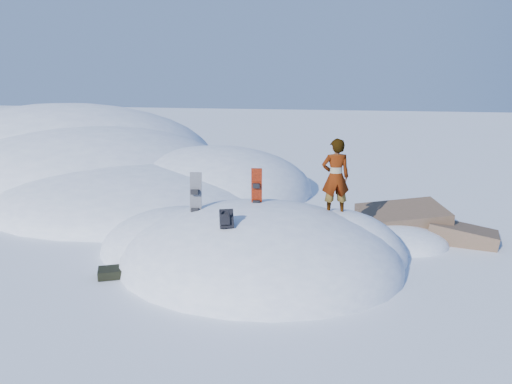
% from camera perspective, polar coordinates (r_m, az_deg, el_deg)
% --- Properties ---
extents(ground, '(120.00, 120.00, 0.00)m').
position_cam_1_polar(ground, '(12.45, 0.34, -8.22)').
color(ground, white).
rests_on(ground, ground).
extents(snow_mound, '(8.00, 6.00, 3.00)m').
position_cam_1_polar(snow_mound, '(12.70, -0.19, -7.78)').
color(snow_mound, white).
rests_on(snow_mound, ground).
extents(snow_ridge, '(21.50, 18.50, 6.40)m').
position_cam_1_polar(snow_ridge, '(25.21, -18.47, 2.02)').
color(snow_ridge, white).
rests_on(snow_ridge, ground).
extents(rock_outcrop, '(4.68, 4.41, 1.68)m').
position_cam_1_polar(rock_outcrop, '(15.10, 16.83, -4.89)').
color(rock_outcrop, brown).
rests_on(rock_outcrop, ground).
extents(snowboard_red, '(0.27, 0.15, 1.42)m').
position_cam_1_polar(snowboard_red, '(12.29, 0.06, -0.45)').
color(snowboard_red, red).
rests_on(snowboard_red, snow_mound).
extents(snowboard_dark, '(0.31, 0.25, 1.54)m').
position_cam_1_polar(snowboard_dark, '(12.21, -6.92, -1.27)').
color(snowboard_dark, black).
rests_on(snowboard_dark, snow_mound).
extents(backpack, '(0.40, 0.47, 0.49)m').
position_cam_1_polar(backpack, '(10.84, -3.42, -3.10)').
color(backpack, black).
rests_on(backpack, snow_mound).
extents(gear_pile, '(0.98, 0.77, 0.25)m').
position_cam_1_polar(gear_pile, '(12.11, -15.59, -8.72)').
color(gear_pile, black).
rests_on(gear_pile, ground).
extents(person, '(0.80, 0.64, 1.91)m').
position_cam_1_polar(person, '(12.43, 9.07, 1.70)').
color(person, slate).
rests_on(person, snow_mound).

